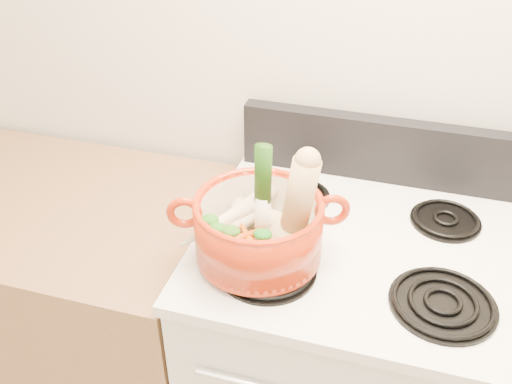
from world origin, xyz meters
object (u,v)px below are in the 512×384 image
(stove_body, at_px, (344,374))
(dutch_oven, at_px, (259,229))
(leek, at_px, (263,193))
(squash, at_px, (296,210))

(stove_body, height_order, dutch_oven, dutch_oven)
(stove_body, height_order, leek, leek)
(stove_body, distance_m, squash, 0.69)
(stove_body, distance_m, leek, 0.70)
(dutch_oven, distance_m, leek, 0.09)
(squash, bearing_deg, leek, 157.99)
(squash, distance_m, leek, 0.09)
(squash, height_order, leek, squash)
(dutch_oven, bearing_deg, stove_body, 11.67)
(dutch_oven, distance_m, squash, 0.12)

